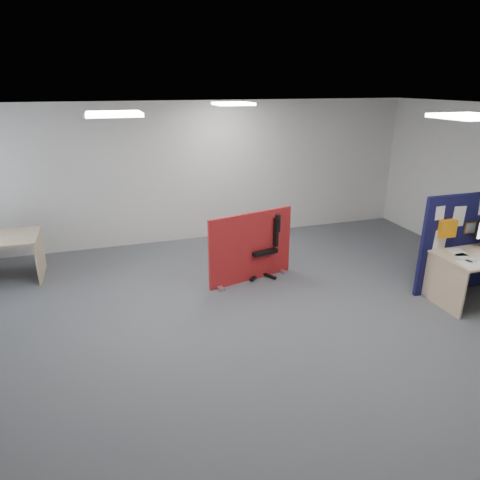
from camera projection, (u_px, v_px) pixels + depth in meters
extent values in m
plane|color=#4D4F54|center=(253.00, 323.00, 5.68)|extent=(9.00, 9.00, 0.00)
cube|color=white|center=(255.00, 111.00, 4.74)|extent=(9.00, 7.00, 0.02)
cube|color=silver|center=(194.00, 173.00, 8.34)|extent=(9.00, 0.02, 2.70)
cube|color=white|center=(469.00, 116.00, 4.43)|extent=(0.60, 0.60, 0.04)
cube|color=white|center=(114.00, 114.00, 4.77)|extent=(0.60, 0.60, 0.04)
cube|color=white|center=(233.00, 104.00, 7.13)|extent=(0.60, 0.60, 0.04)
cube|color=#100E34|center=(472.00, 242.00, 6.42)|extent=(1.84, 0.06, 1.52)
cube|color=#A8A8AE|center=(422.00, 293.00, 6.45)|extent=(0.08, 0.30, 0.04)
cube|color=white|center=(440.00, 213.00, 6.00)|extent=(0.15, 0.01, 0.20)
cube|color=white|center=(459.00, 216.00, 6.13)|extent=(0.21, 0.01, 0.30)
cube|color=white|center=(440.00, 240.00, 6.16)|extent=(0.21, 0.01, 0.30)
cube|color=gold|center=(471.00, 228.00, 6.27)|extent=(0.24, 0.01, 0.18)
cube|color=orange|center=(447.00, 229.00, 6.08)|extent=(0.25, 0.10, 0.25)
cube|color=tan|center=(444.00, 284.00, 5.97)|extent=(0.03, 0.75, 0.70)
cube|color=tan|center=(475.00, 254.00, 6.50)|extent=(1.66, 0.02, 0.30)
cube|color=#B02116|center=(251.00, 247.00, 6.75)|extent=(1.47, 0.41, 1.12)
cube|color=#A8A8AE|center=(215.00, 283.00, 6.77)|extent=(0.08, 0.30, 0.04)
cube|color=#A8A8AE|center=(285.00, 273.00, 7.11)|extent=(0.08, 0.30, 0.04)
cube|color=tan|center=(40.00, 256.00, 6.96)|extent=(0.03, 0.82, 0.70)
cube|color=black|center=(270.00, 270.00, 7.21)|extent=(0.29, 0.10, 0.04)
cube|color=black|center=(256.00, 267.00, 7.30)|extent=(0.08, 0.29, 0.04)
cube|color=black|center=(247.00, 272.00, 7.14)|extent=(0.28, 0.16, 0.04)
cube|color=black|center=(254.00, 277.00, 6.94)|extent=(0.22, 0.24, 0.04)
cube|color=black|center=(269.00, 276.00, 6.98)|extent=(0.18, 0.27, 0.04)
cylinder|color=#A8A8AE|center=(259.00, 261.00, 7.04)|extent=(0.06, 0.06, 0.39)
cube|color=black|center=(260.00, 249.00, 6.97)|extent=(0.51, 0.51, 0.07)
cube|color=black|center=(271.00, 230.00, 6.96)|extent=(0.12, 0.40, 0.47)
cube|color=black|center=(273.00, 221.00, 6.93)|extent=(0.13, 0.36, 0.28)
cube|color=white|center=(467.00, 258.00, 5.89)|extent=(0.25, 0.33, 0.00)
cube|color=white|center=(458.00, 252.00, 6.09)|extent=(0.28, 0.35, 0.00)
cube|color=white|center=(469.00, 264.00, 5.68)|extent=(0.24, 0.32, 0.00)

